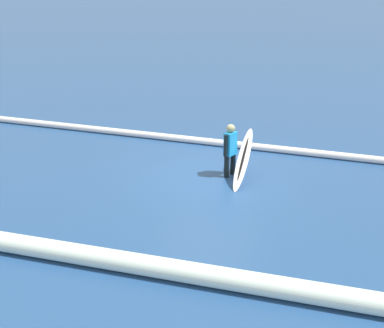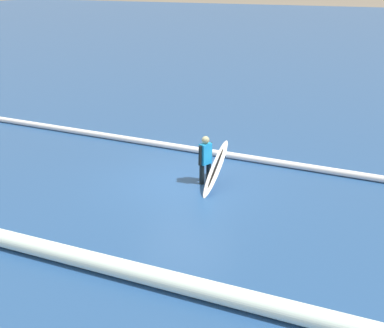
{
  "view_description": "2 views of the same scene",
  "coord_description": "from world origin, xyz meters",
  "views": [
    {
      "loc": [
        -3.86,
        12.07,
        5.29
      ],
      "look_at": [
        -0.07,
        1.37,
        0.85
      ],
      "focal_mm": 49.01,
      "sensor_mm": 36.0,
      "label": 1
    },
    {
      "loc": [
        -5.67,
        11.25,
        5.53
      ],
      "look_at": [
        -0.72,
        1.0,
        1.04
      ],
      "focal_mm": 44.4,
      "sensor_mm": 36.0,
      "label": 2
    }
  ],
  "objects": [
    {
      "name": "surfboard",
      "position": [
        -0.93,
        -0.1,
        0.56
      ],
      "size": [
        0.34,
        1.71,
        1.15
      ],
      "color": "white",
      "rests_on": "ground_plane"
    },
    {
      "name": "ground_plane",
      "position": [
        0.0,
        0.0,
        0.0
      ],
      "size": [
        187.68,
        187.68,
        0.0
      ],
      "primitive_type": "plane",
      "color": "navy"
    },
    {
      "name": "surfer",
      "position": [
        -0.55,
        -0.23,
        0.78
      ],
      "size": [
        0.3,
        0.5,
        1.4
      ],
      "rotation": [
        0.0,
        0.0,
        1.23
      ],
      "color": "black",
      "rests_on": "ground_plane"
    },
    {
      "name": "wave_crest_midground",
      "position": [
        1.33,
        4.84,
        0.19
      ],
      "size": [
        22.4,
        1.55,
        0.38
      ],
      "primitive_type": "cylinder",
      "rotation": [
        0.0,
        1.57,
        0.05
      ],
      "color": "white",
      "rests_on": "ground_plane"
    },
    {
      "name": "wave_crest_foreground",
      "position": [
        2.27,
        -2.35,
        0.1
      ],
      "size": [
        15.53,
        0.44,
        0.21
      ],
      "primitive_type": "cylinder",
      "rotation": [
        0.0,
        1.57,
        0.02
      ],
      "color": "white",
      "rests_on": "ground_plane"
    }
  ]
}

